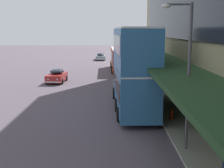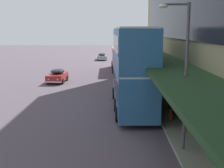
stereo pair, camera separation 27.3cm
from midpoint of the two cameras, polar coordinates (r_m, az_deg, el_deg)
The scene contains 6 objects.
transit_bus_kerbside_front at distance 23.97m, azimuth 4.07°, elevation 3.33°, with size 3.11×11.09×6.31m.
transit_bus_kerbside_rear at distance 47.69m, azimuth 1.81°, elevation 4.80°, with size 3.00×11.25×3.36m.
sedan_trailing_near at distance 64.78m, azimuth -1.72°, elevation 5.07°, with size 2.07×5.05×1.44m.
sedan_trailing_mid at distance 37.43m, azimuth -9.75°, elevation 1.52°, with size 2.13×4.39×1.59m.
street_lamp at distance 15.54m, azimuth 13.35°, elevation 3.09°, with size 1.50×0.28×7.25m.
fire_hydrant at distance 21.53m, azimuth 11.04°, elevation -5.45°, with size 0.20×0.40×0.70m.
Camera 2 is at (2.97, -8.15, 6.10)m, focal length 50.00 mm.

